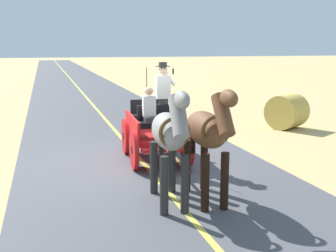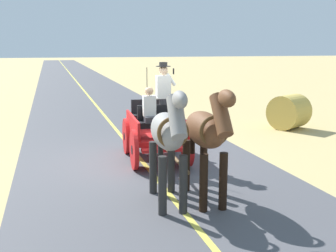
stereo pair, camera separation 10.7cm
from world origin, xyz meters
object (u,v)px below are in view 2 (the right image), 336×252
horse_drawn_carriage (156,129)px  horse_off_side (168,135)px  horse_near_side (206,133)px  hay_bale (289,112)px

horse_drawn_carriage → horse_off_side: horse_drawn_carriage is taller
horse_near_side → horse_off_side: 0.71m
horse_near_side → hay_bale: horse_near_side is taller
horse_off_side → hay_bale: size_ratio=1.84×
horse_off_side → hay_bale: (-6.08, -5.68, -0.72)m
horse_drawn_carriage → hay_bale: bearing=-154.2°
horse_drawn_carriage → horse_near_side: horse_drawn_carriage is taller
horse_off_side → hay_bale: horse_off_side is taller
horse_near_side → hay_bale: 7.88m
horse_drawn_carriage → horse_off_side: 3.09m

